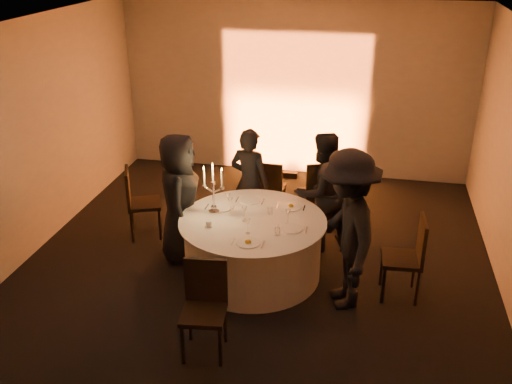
% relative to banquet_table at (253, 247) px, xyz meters
% --- Properties ---
extents(floor, '(7.00, 7.00, 0.00)m').
position_rel_banquet_table_xyz_m(floor, '(0.00, 0.00, -0.38)').
color(floor, black).
rests_on(floor, ground).
extents(ceiling, '(7.00, 7.00, 0.00)m').
position_rel_banquet_table_xyz_m(ceiling, '(0.00, 0.00, 2.62)').
color(ceiling, silver).
rests_on(ceiling, wall_back).
extents(wall_back, '(7.00, 0.00, 7.00)m').
position_rel_banquet_table_xyz_m(wall_back, '(0.00, 3.50, 1.12)').
color(wall_back, '#AEA7A1').
rests_on(wall_back, floor).
extents(wall_front, '(7.00, 0.00, 7.00)m').
position_rel_banquet_table_xyz_m(wall_front, '(0.00, -3.50, 1.12)').
color(wall_front, '#AEA7A1').
rests_on(wall_front, floor).
extents(wall_left, '(0.00, 7.00, 7.00)m').
position_rel_banquet_table_xyz_m(wall_left, '(-3.00, 0.00, 1.12)').
color(wall_left, '#AEA7A1').
rests_on(wall_left, floor).
extents(uplighter_fixture, '(0.25, 0.12, 0.10)m').
position_rel_banquet_table_xyz_m(uplighter_fixture, '(0.00, 3.20, -0.33)').
color(uplighter_fixture, black).
rests_on(uplighter_fixture, floor).
extents(banquet_table, '(1.80, 1.80, 0.77)m').
position_rel_banquet_table_xyz_m(banquet_table, '(0.00, 0.00, 0.00)').
color(banquet_table, black).
rests_on(banquet_table, floor).
extents(chair_left, '(0.58, 0.58, 1.01)m').
position_rel_banquet_table_xyz_m(chair_left, '(-1.78, 0.67, 0.19)').
color(chair_left, black).
rests_on(chair_left, floor).
extents(chair_back_left, '(0.39, 0.40, 0.87)m').
position_rel_banquet_table_xyz_m(chair_back_left, '(-0.08, 1.70, 0.10)').
color(chair_back_left, black).
rests_on(chair_back_left, floor).
extents(chair_back_right, '(0.61, 0.61, 1.06)m').
position_rel_banquet_table_xyz_m(chair_back_right, '(0.67, 1.38, 0.22)').
color(chair_back_right, black).
rests_on(chair_back_right, floor).
extents(chair_right, '(0.47, 0.47, 1.02)m').
position_rel_banquet_table_xyz_m(chair_right, '(1.87, -0.09, 0.19)').
color(chair_right, black).
rests_on(chair_right, floor).
extents(chair_front, '(0.48, 0.48, 1.00)m').
position_rel_banquet_table_xyz_m(chair_front, '(-0.18, -1.46, 0.18)').
color(chair_front, black).
rests_on(chair_front, floor).
extents(guest_left, '(0.72, 0.94, 1.71)m').
position_rel_banquet_table_xyz_m(guest_left, '(-1.00, 0.24, 0.47)').
color(guest_left, black).
rests_on(guest_left, floor).
extents(guest_back_left, '(0.65, 0.51, 1.57)m').
position_rel_banquet_table_xyz_m(guest_back_left, '(-0.26, 1.04, 0.40)').
color(guest_back_left, black).
rests_on(guest_back_left, floor).
extents(guest_back_right, '(1.01, 0.99, 1.64)m').
position_rel_banquet_table_xyz_m(guest_back_right, '(0.74, 0.88, 0.43)').
color(guest_back_right, black).
rests_on(guest_back_right, floor).
extents(guest_right, '(1.04, 1.37, 1.88)m').
position_rel_banquet_table_xyz_m(guest_right, '(1.14, -0.37, 0.56)').
color(guest_right, black).
rests_on(guest_right, floor).
extents(plate_left, '(0.36, 0.29, 0.01)m').
position_rel_banquet_table_xyz_m(plate_left, '(-0.47, 0.22, 0.39)').
color(plate_left, white).
rests_on(plate_left, banquet_table).
extents(plate_back_left, '(0.36, 0.26, 0.01)m').
position_rel_banquet_table_xyz_m(plate_back_left, '(-0.14, 0.51, 0.39)').
color(plate_back_left, white).
rests_on(plate_back_left, banquet_table).
extents(plate_back_right, '(0.35, 0.28, 0.08)m').
position_rel_banquet_table_xyz_m(plate_back_right, '(0.40, 0.43, 0.40)').
color(plate_back_right, white).
rests_on(plate_back_right, banquet_table).
extents(plate_right, '(0.35, 0.26, 0.01)m').
position_rel_banquet_table_xyz_m(plate_right, '(0.50, -0.14, 0.39)').
color(plate_right, white).
rests_on(plate_right, banquet_table).
extents(plate_front, '(0.36, 0.27, 0.08)m').
position_rel_banquet_table_xyz_m(plate_front, '(0.07, -0.58, 0.40)').
color(plate_front, white).
rests_on(plate_front, banquet_table).
extents(coffee_cup, '(0.11, 0.11, 0.07)m').
position_rel_banquet_table_xyz_m(coffee_cup, '(-0.48, -0.26, 0.42)').
color(coffee_cup, white).
rests_on(coffee_cup, banquet_table).
extents(candelabra, '(0.28, 0.13, 0.67)m').
position_rel_banquet_table_xyz_m(candelabra, '(-0.51, 0.10, 0.62)').
color(candelabra, silver).
rests_on(candelabra, banquet_table).
extents(wine_glass_a, '(0.07, 0.07, 0.19)m').
position_rel_banquet_table_xyz_m(wine_glass_a, '(-0.32, 0.15, 0.52)').
color(wine_glass_a, white).
rests_on(wine_glass_a, banquet_table).
extents(wine_glass_b, '(0.07, 0.07, 0.19)m').
position_rel_banquet_table_xyz_m(wine_glass_b, '(-0.38, 0.28, 0.52)').
color(wine_glass_b, white).
rests_on(wine_glass_b, banquet_table).
extents(wine_glass_c, '(0.07, 0.07, 0.19)m').
position_rel_banquet_table_xyz_m(wine_glass_c, '(0.43, -0.03, 0.52)').
color(wine_glass_c, white).
rests_on(wine_glass_c, banquet_table).
extents(wine_glass_d, '(0.07, 0.07, 0.19)m').
position_rel_banquet_table_xyz_m(wine_glass_d, '(0.02, -0.35, 0.52)').
color(wine_glass_d, white).
rests_on(wine_glass_d, banquet_table).
extents(wine_glass_e, '(0.07, 0.07, 0.19)m').
position_rel_banquet_table_xyz_m(wine_glass_e, '(-0.09, -0.06, 0.52)').
color(wine_glass_e, white).
rests_on(wine_glass_e, banquet_table).
extents(tumbler_a, '(0.07, 0.07, 0.09)m').
position_rel_banquet_table_xyz_m(tumbler_a, '(0.18, 0.19, 0.43)').
color(tumbler_a, white).
rests_on(tumbler_a, banquet_table).
extents(tumbler_b, '(0.07, 0.07, 0.09)m').
position_rel_banquet_table_xyz_m(tumbler_b, '(0.36, -0.32, 0.43)').
color(tumbler_b, white).
rests_on(tumbler_b, banquet_table).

